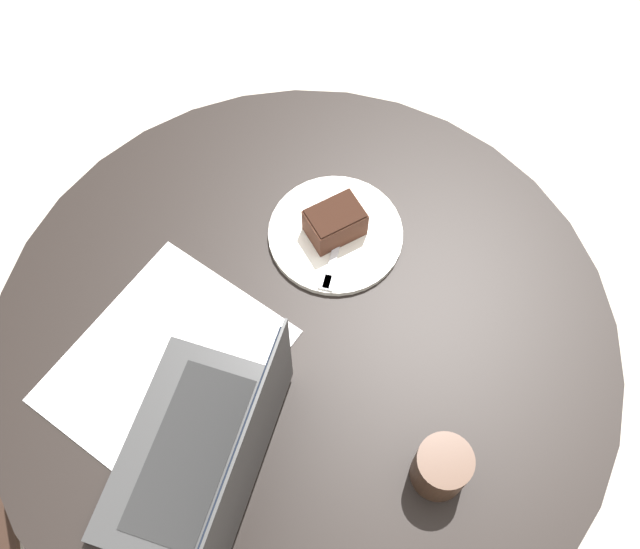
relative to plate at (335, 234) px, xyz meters
The scene contains 8 objects.
ground_plane 0.77m from the plate, 15.62° to the left, with size 12.00×12.00×0.00m, color #B7AD9E.
dining_table 0.24m from the plate, 15.62° to the left, with size 1.05×1.05×0.73m.
paper_document 0.37m from the plate, 17.54° to the right, with size 0.37×0.32×0.00m.
plate is the anchor object (origin of this frame).
cake_slice 0.04m from the plate, 117.03° to the right, with size 0.12×0.10×0.06m.
fork 0.05m from the plate, 27.76° to the left, with size 0.17×0.07×0.00m.
coffee_glass 0.45m from the plate, 51.19° to the left, with size 0.08×0.08×0.10m.
laptop 0.45m from the plate, ahead, with size 0.37×0.28×0.24m.
Camera 1 is at (0.38, 0.26, 1.89)m, focal length 42.00 mm.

